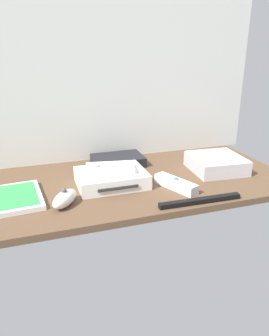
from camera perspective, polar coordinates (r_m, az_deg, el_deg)
The scene contains 10 objects.
ground_plane at distance 104.93cm, azimuth 0.00°, elevation -2.56°, with size 100.00×48.00×2.00cm, color brown.
back_wall at distance 120.31cm, azimuth -3.87°, elevation 16.63°, with size 110.00×1.20×64.00cm, color silver.
game_console at distance 100.29cm, azimuth -4.11°, elevation -1.76°, with size 21.11×16.61×4.40cm.
mini_computer at distance 114.81cm, azimuth 14.22°, elevation 0.82°, with size 18.23×18.23×5.30cm.
game_case at distance 96.52cm, azimuth -20.15°, elevation -4.92°, with size 15.11×20.05×1.56cm.
network_router at distance 116.94cm, azimuth -2.96°, elevation 1.33°, with size 18.00×12.40×3.40cm.
remote_wand at distance 98.24cm, azimuth 7.30°, elevation -2.81°, with size 8.93×15.06×3.40cm.
remote_nunchuk at distance 89.20cm, azimuth -12.20°, elevation -5.29°, with size 9.56×10.62×5.10cm.
remote_classic_pad at distance 98.90cm, azimuth -4.35°, elevation -0.10°, with size 15.53×10.29×2.40cm.
sensor_bar at distance 90.82cm, azimuth 11.51°, elevation -5.68°, with size 24.00×1.80×1.40cm, color black.
Camera 1 is at (-30.52, -91.48, 40.35)cm, focal length 34.56 mm.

